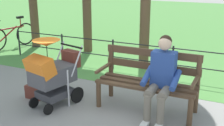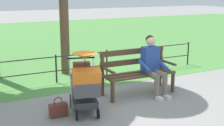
% 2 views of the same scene
% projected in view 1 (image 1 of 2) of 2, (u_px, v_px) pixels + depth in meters
% --- Properties ---
extents(ground_plane, '(60.00, 60.00, 0.00)m').
position_uv_depth(ground_plane, '(109.00, 103.00, 5.01)').
color(ground_plane, gray).
extents(grass_lawn, '(40.00, 16.00, 0.01)m').
position_uv_depth(grass_lawn, '(195.00, 22.00, 12.61)').
color(grass_lawn, '#518E42').
rests_on(grass_lawn, ground).
extents(park_bench, '(1.60, 0.61, 0.96)m').
position_uv_depth(park_bench, '(148.00, 78.00, 4.69)').
color(park_bench, brown).
rests_on(park_bench, ground).
extents(person_on_bench, '(0.53, 0.74, 1.28)m').
position_uv_depth(person_on_bench, '(161.00, 76.00, 4.34)').
color(person_on_bench, slate).
rests_on(person_on_bench, ground).
extents(stroller, '(0.70, 0.97, 1.15)m').
position_uv_depth(stroller, '(52.00, 72.00, 4.74)').
color(stroller, black).
rests_on(stroller, ground).
extents(handbag, '(0.32, 0.14, 0.37)m').
position_uv_depth(handbag, '(34.00, 92.00, 5.16)').
color(handbag, brown).
rests_on(handbag, ground).
extents(park_fence, '(6.89, 0.04, 0.70)m').
position_uv_depth(park_fence, '(141.00, 55.00, 6.31)').
color(park_fence, black).
rests_on(park_fence, ground).
extents(bicycle, '(0.49, 1.64, 0.89)m').
position_uv_depth(bicycle, '(12.00, 35.00, 8.43)').
color(bicycle, black).
rests_on(bicycle, ground).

